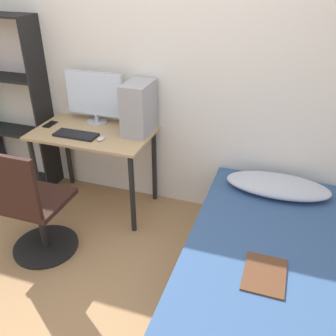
% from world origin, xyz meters
% --- Properties ---
extents(ground_plane, '(14.00, 14.00, 0.00)m').
position_xyz_m(ground_plane, '(0.00, 0.00, 0.00)').
color(ground_plane, '#9E754C').
extents(wall_back, '(8.00, 0.05, 2.50)m').
position_xyz_m(wall_back, '(0.00, 1.49, 1.25)').
color(wall_back, silver).
rests_on(wall_back, ground_plane).
extents(desk, '(1.02, 0.61, 0.75)m').
position_xyz_m(desk, '(-0.53, 1.16, 0.63)').
color(desk, tan).
rests_on(desk, ground_plane).
extents(office_chair, '(0.51, 0.51, 0.94)m').
position_xyz_m(office_chair, '(-0.65, 0.41, 0.37)').
color(office_chair, black).
rests_on(office_chair, ground_plane).
extents(bed, '(1.05, 2.04, 0.44)m').
position_xyz_m(bed, '(1.04, 0.45, 0.22)').
color(bed, '#4C3D2D').
rests_on(bed, ground_plane).
extents(pillow, '(0.80, 0.36, 0.11)m').
position_xyz_m(pillow, '(1.04, 1.21, 0.49)').
color(pillow, '#B2B7C6').
rests_on(pillow, bed).
extents(magazine, '(0.24, 0.32, 0.01)m').
position_xyz_m(magazine, '(1.05, 0.27, 0.44)').
color(magazine, '#56331E').
rests_on(magazine, bed).
extents(monitor, '(0.55, 0.19, 0.46)m').
position_xyz_m(monitor, '(-0.59, 1.36, 0.99)').
color(monitor, '#B7B7BC').
rests_on(monitor, desk).
extents(keyboard, '(0.37, 0.15, 0.02)m').
position_xyz_m(keyboard, '(-0.61, 1.04, 0.76)').
color(keyboard, black).
rests_on(keyboard, desk).
extents(pc_tower, '(0.21, 0.33, 0.43)m').
position_xyz_m(pc_tower, '(-0.14, 1.28, 0.96)').
color(pc_tower, '#99999E').
rests_on(pc_tower, desk).
extents(mouse, '(0.06, 0.09, 0.02)m').
position_xyz_m(mouse, '(-0.38, 1.04, 0.76)').
color(mouse, silver).
rests_on(mouse, desk).
extents(phone, '(0.07, 0.14, 0.01)m').
position_xyz_m(phone, '(-0.96, 1.17, 0.75)').
color(phone, black).
rests_on(phone, desk).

